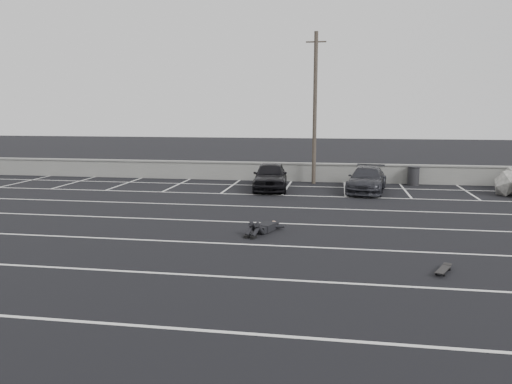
% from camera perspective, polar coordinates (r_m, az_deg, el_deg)
% --- Properties ---
extents(ground, '(120.00, 120.00, 0.00)m').
position_cam_1_polar(ground, '(15.30, -4.58, -5.85)').
color(ground, black).
rests_on(ground, ground).
extents(seawall, '(50.00, 0.45, 1.06)m').
position_cam_1_polar(seawall, '(28.77, 2.11, 2.39)').
color(seawall, gray).
rests_on(seawall, ground).
extents(stall_lines, '(36.00, 20.05, 0.01)m').
position_cam_1_polar(stall_lines, '(19.51, -1.71, -2.51)').
color(stall_lines, silver).
rests_on(stall_lines, ground).
extents(car_left, '(2.06, 4.29, 1.41)m').
position_cam_1_polar(car_left, '(25.47, 1.65, 1.87)').
color(car_left, black).
rests_on(car_left, ground).
extents(car_right, '(2.33, 4.43, 1.23)m').
position_cam_1_polar(car_right, '(25.35, 12.55, 1.40)').
color(car_right, '#25262C').
rests_on(car_right, ground).
extents(utility_pole, '(1.09, 0.22, 8.15)m').
position_cam_1_polar(utility_pole, '(27.56, 6.75, 9.49)').
color(utility_pole, '#4C4238').
rests_on(utility_pole, ground).
extents(trash_bin, '(0.88, 0.88, 1.03)m').
position_cam_1_polar(trash_bin, '(28.23, 17.55, 1.79)').
color(trash_bin, '#252527').
rests_on(trash_bin, ground).
extents(person, '(2.46, 3.01, 0.48)m').
position_cam_1_polar(person, '(16.75, 1.26, -3.65)').
color(person, black).
rests_on(person, ground).
extents(skateboard, '(0.52, 0.82, 0.10)m').
position_cam_1_polar(skateboard, '(13.38, 20.60, -8.32)').
color(skateboard, black).
rests_on(skateboard, ground).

